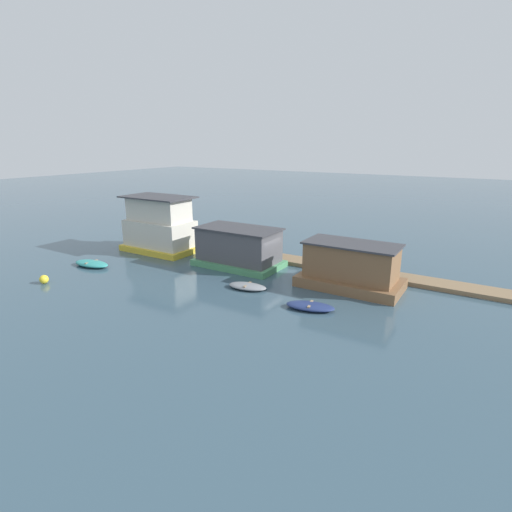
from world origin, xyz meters
name	(u,v)px	position (x,y,z in m)	size (l,w,h in m)	color
ground_plane	(263,270)	(0.00, 0.00, 0.00)	(200.00, 200.00, 0.00)	#385160
dock_walkway	(283,259)	(0.00, 3.22, 0.15)	(33.80, 1.98, 0.30)	#846B4C
houseboat_yellow	(160,226)	(-10.85, 0.20, 2.23)	(6.64, 3.97, 4.92)	gold
houseboat_green	(239,248)	(-2.26, 0.04, 1.49)	(6.79, 3.87, 3.09)	#4C9360
houseboat_brown	(351,267)	(6.88, -0.07, 1.42)	(6.79, 3.74, 3.09)	brown
dinghy_teal	(92,264)	(-12.12, -6.20, 0.22)	(3.33, 1.68, 0.43)	teal
dinghy_grey	(247,286)	(1.16, -3.97, 0.18)	(2.83, 1.73, 0.36)	gray
dinghy_navy	(310,306)	(6.15, -4.89, 0.19)	(3.09, 1.95, 0.38)	navy
mooring_post_centre	(255,249)	(-1.94, 1.98, 0.97)	(0.21, 0.21, 1.94)	brown
buoy_yellow	(44,279)	(-11.48, -10.50, 0.30)	(0.61, 0.61, 0.61)	yellow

